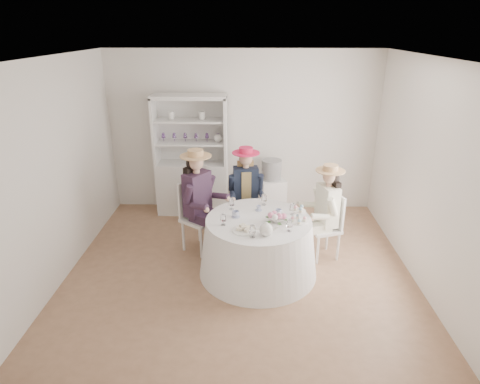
{
  "coord_description": "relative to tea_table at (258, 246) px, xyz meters",
  "views": [
    {
      "loc": [
        0.12,
        -4.64,
        3.01
      ],
      "look_at": [
        0.0,
        0.1,
        1.05
      ],
      "focal_mm": 30.0,
      "sensor_mm": 36.0,
      "label": 1
    }
  ],
  "objects": [
    {
      "name": "wall_right",
      "position": [
        2.01,
        0.12,
        0.97
      ],
      "size": [
        0.0,
        4.5,
        4.5
      ],
      "primitive_type": "plane",
      "rotation": [
        1.57,
        0.0,
        -1.57
      ],
      "color": "silver",
      "rests_on": "ground"
    },
    {
      "name": "wall_front",
      "position": [
        -0.24,
        -1.88,
        0.97
      ],
      "size": [
        4.5,
        0.0,
        4.5
      ],
      "primitive_type": "plane",
      "rotation": [
        -1.57,
        0.0,
        0.0
      ],
      "color": "silver",
      "rests_on": "ground"
    },
    {
      "name": "flower_bowl",
      "position": [
        0.23,
        -0.04,
        0.41
      ],
      "size": [
        0.22,
        0.22,
        0.05
      ],
      "primitive_type": "imported",
      "rotation": [
        0.0,
        0.0,
        0.11
      ],
      "color": "white",
      "rests_on": "tea_table"
    },
    {
      "name": "guest_right",
      "position": [
        0.91,
        0.41,
        0.38
      ],
      "size": [
        0.56,
        0.51,
        1.36
      ],
      "rotation": [
        0.0,
        0.0,
        -1.24
      ],
      "color": "silver",
      "rests_on": "ground"
    },
    {
      "name": "guest_left",
      "position": [
        -0.82,
        0.56,
        0.46
      ],
      "size": [
        0.64,
        0.61,
        1.5
      ],
      "rotation": [
        0.0,
        0.0,
        0.96
      ],
      "color": "silver",
      "rests_on": "ground"
    },
    {
      "name": "wall_back",
      "position": [
        -0.24,
        2.12,
        0.97
      ],
      "size": [
        4.5,
        0.0,
        4.5
      ],
      "primitive_type": "plane",
      "rotation": [
        1.57,
        0.0,
        0.0
      ],
      "color": "silver",
      "rests_on": "ground"
    },
    {
      "name": "cupcake_stand",
      "position": [
        0.49,
        -0.05,
        0.46
      ],
      "size": [
        0.22,
        0.22,
        0.21
      ],
      "rotation": [
        0.0,
        0.0,
        0.18
      ],
      "color": "white",
      "rests_on": "tea_table"
    },
    {
      "name": "guest_mid",
      "position": [
        -0.17,
        0.98,
        0.42
      ],
      "size": [
        0.52,
        0.54,
        1.41
      ],
      "rotation": [
        0.0,
        0.0,
        0.11
      ],
      "color": "silver",
      "rests_on": "ground"
    },
    {
      "name": "hatbox",
      "position": [
        0.24,
        1.77,
        0.43
      ],
      "size": [
        0.36,
        0.36,
        0.33
      ],
      "primitive_type": "cylinder",
      "rotation": [
        0.0,
        0.0,
        0.07
      ],
      "color": "black",
      "rests_on": "side_table"
    },
    {
      "name": "side_table",
      "position": [
        0.24,
        1.77,
        -0.06
      ],
      "size": [
        0.53,
        0.53,
        0.65
      ],
      "primitive_type": "cube",
      "rotation": [
        0.0,
        0.0,
        0.33
      ],
      "color": "silver",
      "rests_on": "ground"
    },
    {
      "name": "ground",
      "position": [
        -0.24,
        0.12,
        -0.38
      ],
      "size": [
        4.5,
        4.5,
        0.0
      ],
      "primitive_type": "plane",
      "color": "#875F43",
      "rests_on": "ground"
    },
    {
      "name": "sandwich_plate",
      "position": [
        -0.18,
        -0.3,
        0.4
      ],
      "size": [
        0.29,
        0.29,
        0.06
      ],
      "rotation": [
        0.0,
        0.0,
        -0.14
      ],
      "color": "white",
      "rests_on": "tea_table"
    },
    {
      "name": "teacup_c",
      "position": [
        0.26,
        0.15,
        0.42
      ],
      "size": [
        0.11,
        0.11,
        0.07
      ],
      "primitive_type": "imported",
      "rotation": [
        0.0,
        0.0,
        -0.41
      ],
      "color": "white",
      "rests_on": "tea_table"
    },
    {
      "name": "tea_table",
      "position": [
        0.0,
        0.0,
        0.0
      ],
      "size": [
        1.54,
        1.54,
        0.77
      ],
      "rotation": [
        0.0,
        0.0,
        -0.43
      ],
      "color": "white",
      "rests_on": "ground"
    },
    {
      "name": "flower_arrangement",
      "position": [
        0.21,
        -0.11,
        0.48
      ],
      "size": [
        0.2,
        0.2,
        0.08
      ],
      "rotation": [
        0.0,
        0.0,
        -0.31
      ],
      "color": "pink",
      "rests_on": "tea_table"
    },
    {
      "name": "hutch",
      "position": [
        -1.09,
        1.88,
        0.34
      ],
      "size": [
        1.36,
        0.88,
        2.02
      ],
      "rotation": [
        0.0,
        0.0,
        0.39
      ],
      "color": "silver",
      "rests_on": "ground"
    },
    {
      "name": "spare_chair",
      "position": [
        -0.97,
        1.45,
        0.17
      ],
      "size": [
        0.47,
        0.47,
        1.03
      ],
      "rotation": [
        0.0,
        0.0,
        3.04
      ],
      "color": "silver",
      "rests_on": "ground"
    },
    {
      "name": "ceiling",
      "position": [
        -0.24,
        0.12,
        2.32
      ],
      "size": [
        4.5,
        4.5,
        0.0
      ],
      "primitive_type": "plane",
      "rotation": [
        3.14,
        0.0,
        0.0
      ],
      "color": "white",
      "rests_on": "wall_back"
    },
    {
      "name": "table_teapot",
      "position": [
        0.08,
        -0.4,
        0.46
      ],
      "size": [
        0.22,
        0.16,
        0.17
      ],
      "rotation": [
        0.0,
        0.0,
        -0.35
      ],
      "color": "white",
      "rests_on": "tea_table"
    },
    {
      "name": "stemware_set",
      "position": [
        -0.0,
        -0.0,
        0.46
      ],
      "size": [
        0.95,
        0.99,
        0.15
      ],
      "color": "white",
      "rests_on": "tea_table"
    },
    {
      "name": "teacup_a",
      "position": [
        -0.29,
        0.06,
        0.42
      ],
      "size": [
        0.1,
        0.1,
        0.07
      ],
      "primitive_type": "imported",
      "rotation": [
        0.0,
        0.0,
        -0.05
      ],
      "color": "white",
      "rests_on": "tea_table"
    },
    {
      "name": "wall_left",
      "position": [
        -2.49,
        0.12,
        0.97
      ],
      "size": [
        0.0,
        4.5,
        4.5
      ],
      "primitive_type": "plane",
      "rotation": [
        1.57,
        0.0,
        1.57
      ],
      "color": "silver",
      "rests_on": "ground"
    },
    {
      "name": "teacup_b",
      "position": [
        0.0,
        0.27,
        0.42
      ],
      "size": [
        0.07,
        0.07,
        0.06
      ],
      "primitive_type": "imported",
      "rotation": [
        0.0,
        0.0,
        0.1
      ],
      "color": "white",
      "rests_on": "tea_table"
    }
  ]
}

